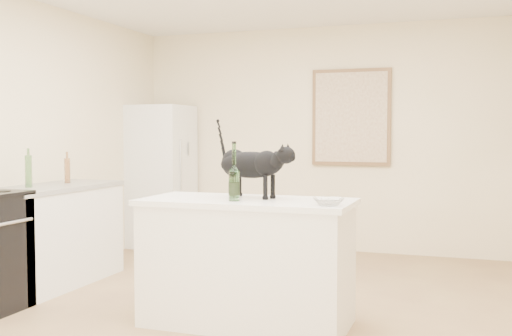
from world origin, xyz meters
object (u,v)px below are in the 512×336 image
at_px(fridge, 160,176).
at_px(black_cat, 251,168).
at_px(glass_bowl, 329,202).
at_px(wine_bottle, 234,175).

height_order(fridge, black_cat, fridge).
bearing_deg(fridge, glass_bowl, -45.59).
distance_m(black_cat, glass_bowl, 0.73).
xyz_separation_m(fridge, glass_bowl, (2.68, -2.74, 0.07)).
xyz_separation_m(fridge, wine_bottle, (2.00, -2.68, 0.23)).
bearing_deg(glass_bowl, black_cat, 155.45).
bearing_deg(wine_bottle, black_cat, 81.04).
bearing_deg(glass_bowl, fridge, 134.41).
height_order(black_cat, glass_bowl, black_cat).
distance_m(fridge, wine_bottle, 3.36).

